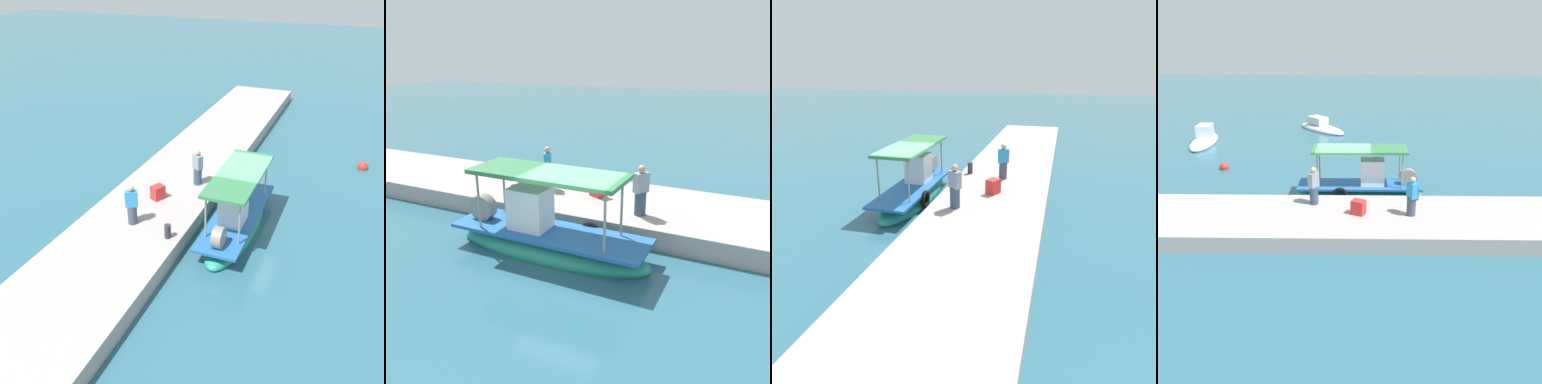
# 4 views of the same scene
# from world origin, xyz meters

# --- Properties ---
(ground_plane) EXTENTS (120.00, 120.00, 0.00)m
(ground_plane) POSITION_xyz_m (0.00, 0.00, 0.00)
(ground_plane) COLOR #2E5F71
(dock_quay) EXTENTS (36.00, 4.23, 0.66)m
(dock_quay) POSITION_xyz_m (0.00, -3.75, 0.33)
(dock_quay) COLOR #A79B99
(dock_quay) RESTS_ON ground_plane
(main_fishing_boat) EXTENTS (6.11, 1.78, 2.82)m
(main_fishing_boat) POSITION_xyz_m (0.85, -0.22, 0.45)
(main_fishing_boat) COLOR teal
(main_fishing_boat) RESTS_ON ground_plane
(fisherman_near_bollard) EXTENTS (0.51, 0.53, 1.64)m
(fisherman_near_bollard) POSITION_xyz_m (-1.19, -2.64, 1.40)
(fisherman_near_bollard) COLOR #354861
(fisherman_near_bollard) RESTS_ON dock_quay
(fisherman_by_crate) EXTENTS (0.48, 0.52, 1.62)m
(fisherman_by_crate) POSITION_xyz_m (2.80, -3.75, 1.39)
(fisherman_by_crate) COLOR #40455B
(fisherman_by_crate) RESTS_ON dock_quay
(mooring_bollard) EXTENTS (0.24, 0.24, 0.53)m
(mooring_bollard) POSITION_xyz_m (3.21, -2.10, 0.92)
(mooring_bollard) COLOR #2D2D33
(mooring_bollard) RESTS_ON dock_quay
(cargo_crate) EXTENTS (0.65, 0.60, 0.59)m
(cargo_crate) POSITION_xyz_m (0.70, -3.70, 0.95)
(cargo_crate) COLOR red
(cargo_crate) RESTS_ON dock_quay
(marker_buoy) EXTENTS (0.54, 0.54, 0.54)m
(marker_buoy) POSITION_xyz_m (-7.15, 4.16, 0.11)
(marker_buoy) COLOR red
(marker_buoy) RESTS_ON ground_plane
(moored_boat_near) EXTENTS (1.99, 5.09, 1.52)m
(moored_boat_near) POSITION_xyz_m (-10.33, 10.05, 0.24)
(moored_boat_near) COLOR silver
(moored_boat_near) RESTS_ON ground_plane
(moored_boat_mid) EXTENTS (4.72, 4.91, 1.30)m
(moored_boat_mid) POSITION_xyz_m (-2.29, 14.48, 0.19)
(moored_boat_mid) COLOR silver
(moored_boat_mid) RESTS_ON ground_plane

